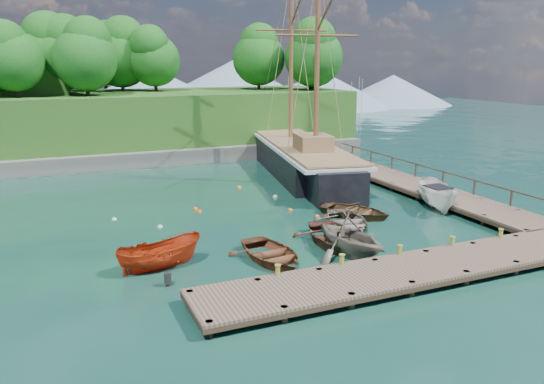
{
  "coord_description": "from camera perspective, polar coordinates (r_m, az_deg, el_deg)",
  "views": [
    {
      "loc": [
        -12.07,
        -23.53,
        9.14
      ],
      "look_at": [
        -0.97,
        2.65,
        2.0
      ],
      "focal_mm": 35.0,
      "sensor_mm": 36.0,
      "label": 1
    }
  ],
  "objects": [
    {
      "name": "headland",
      "position": [
        55.02,
        -24.1,
        9.14
      ],
      "size": [
        51.0,
        19.31,
        12.9
      ],
      "color": "#474744",
      "rests_on": "ground"
    },
    {
      "name": "mooring_buoy_3",
      "position": [
        36.07,
        0.35,
        -0.59
      ],
      "size": [
        0.35,
        0.35,
        0.35
      ],
      "primitive_type": "sphere",
      "color": "silver",
      "rests_on": "ground"
    },
    {
      "name": "cabin_boat_white",
      "position": [
        34.92,
        17.3,
        -1.74
      ],
      "size": [
        3.6,
        5.31,
        1.92
      ],
      "primitive_type": "imported",
      "rotation": [
        0.0,
        0.0,
        -0.39
      ],
      "color": "white",
      "rests_on": "ground"
    },
    {
      "name": "rowboat_2",
      "position": [
        27.19,
        6.78,
        -5.65
      ],
      "size": [
        4.28,
        5.46,
        1.03
      ],
      "primitive_type": "imported",
      "rotation": [
        0.0,
        0.0,
        -0.16
      ],
      "color": "brown",
      "rests_on": "ground"
    },
    {
      "name": "bollard_0",
      "position": [
        22.11,
        0.62,
        -10.33
      ],
      "size": [
        0.26,
        0.26,
        0.45
      ],
      "primitive_type": "cylinder",
      "color": "olive",
      "rests_on": "ground"
    },
    {
      "name": "rowboat_0",
      "position": [
        24.98,
        -0.1,
        -7.37
      ],
      "size": [
        3.5,
        4.65,
        0.91
      ],
      "primitive_type": "imported",
      "rotation": [
        0.0,
        0.0,
        0.08
      ],
      "color": "brown",
      "rests_on": "ground"
    },
    {
      "name": "mooring_buoy_6",
      "position": [
        32.41,
        -16.61,
        -2.89
      ],
      "size": [
        0.28,
        0.28,
        0.28
      ],
      "primitive_type": "sphere",
      "color": "white",
      "rests_on": "ground"
    },
    {
      "name": "mooring_buoy_4",
      "position": [
        33.46,
        -8.23,
        -1.91
      ],
      "size": [
        0.33,
        0.33,
        0.33
      ],
      "primitive_type": "sphere",
      "color": "#D7580D",
      "rests_on": "ground"
    },
    {
      "name": "rowboat_3",
      "position": [
        29.89,
        8.06,
        -3.86
      ],
      "size": [
        4.3,
        5.19,
        0.93
      ],
      "primitive_type": "imported",
      "rotation": [
        0.0,
        0.0,
        -0.27
      ],
      "color": "#70655A",
      "rests_on": "ground"
    },
    {
      "name": "rowboat_1",
      "position": [
        25.9,
        8.26,
        -6.72
      ],
      "size": [
        4.53,
        4.98,
        2.27
      ],
      "primitive_type": "imported",
      "rotation": [
        0.0,
        0.0,
        0.21
      ],
      "color": "#726B5C",
      "rests_on": "ground"
    },
    {
      "name": "ground",
      "position": [
        27.99,
        3.96,
        -5.0
      ],
      "size": [
        160.0,
        160.0,
        0.0
      ],
      "primitive_type": "plane",
      "color": "#133D34",
      "rests_on": "ground"
    },
    {
      "name": "distant_ridge",
      "position": [
        95.08,
        -13.28,
        10.84
      ],
      "size": [
        117.0,
        40.0,
        10.0
      ],
      "color": "#728CA5",
      "rests_on": "ground"
    },
    {
      "name": "mooring_buoy_2",
      "position": [
        32.94,
        1.96,
        -2.02
      ],
      "size": [
        0.3,
        0.3,
        0.3
      ],
      "primitive_type": "sphere",
      "color": "#D15514",
      "rests_on": "ground"
    },
    {
      "name": "mooring_buoy_0",
      "position": [
        30.33,
        -11.96,
        -3.76
      ],
      "size": [
        0.3,
        0.3,
        0.3
      ],
      "primitive_type": "sphere",
      "color": "silver",
      "rests_on": "ground"
    },
    {
      "name": "mooring_buoy_7",
      "position": [
        31.77,
        4.86,
        -2.68
      ],
      "size": [
        0.28,
        0.28,
        0.28
      ],
      "primitive_type": "sphere",
      "color": "#D0621C",
      "rests_on": "ground"
    },
    {
      "name": "schooner",
      "position": [
        43.09,
        3.22,
        3.3
      ],
      "size": [
        8.48,
        26.72,
        19.62
      ],
      "rotation": [
        0.0,
        0.0,
        -0.19
      ],
      "color": "black",
      "rests_on": "ground"
    },
    {
      "name": "dock_east",
      "position": [
        39.55,
        14.32,
        0.93
      ],
      "size": [
        3.2,
        24.0,
        1.1
      ],
      "color": "#49392D",
      "rests_on": "ground"
    },
    {
      "name": "bollard_4",
      "position": [
        28.75,
        23.22,
        -5.64
      ],
      "size": [
        0.26,
        0.26,
        0.45
      ],
      "primitive_type": "cylinder",
      "color": "olive",
      "rests_on": "ground"
    },
    {
      "name": "bollard_2",
      "position": [
        24.93,
        13.48,
        -7.83
      ],
      "size": [
        0.26,
        0.26,
        0.45
      ],
      "primitive_type": "cylinder",
      "color": "olive",
      "rests_on": "ground"
    },
    {
      "name": "bollard_1",
      "position": [
        23.37,
        7.46,
        -9.06
      ],
      "size": [
        0.26,
        0.26,
        0.45
      ],
      "primitive_type": "cylinder",
      "color": "olive",
      "rests_on": "ground"
    },
    {
      "name": "motorboat_orange",
      "position": [
        24.56,
        -11.88,
        -8.07
      ],
      "size": [
        4.14,
        2.11,
        1.52
      ],
      "primitive_type": "imported",
      "rotation": [
        0.0,
        0.0,
        1.73
      ],
      "color": "#BB3110",
      "rests_on": "ground"
    },
    {
      "name": "rowboat_4",
      "position": [
        32.12,
        8.89,
        -2.62
      ],
      "size": [
        4.97,
        5.32,
        0.9
      ],
      "primitive_type": "imported",
      "rotation": [
        0.0,
        0.0,
        0.58
      ],
      "color": "#4D341E",
      "rests_on": "ground"
    },
    {
      "name": "mooring_buoy_5",
      "position": [
        38.69,
        -3.54,
        0.4
      ],
      "size": [
        0.33,
        0.33,
        0.33
      ],
      "primitive_type": "sphere",
      "color": "orange",
      "rests_on": "ground"
    },
    {
      "name": "mooring_buoy_1",
      "position": [
        32.88,
        -7.81,
        -2.18
      ],
      "size": [
        0.31,
        0.31,
        0.31
      ],
      "primitive_type": "sphere",
      "color": "#F25806",
      "rests_on": "ground"
    },
    {
      "name": "dock_near",
      "position": [
        23.75,
        15.54,
        -7.96
      ],
      "size": [
        20.0,
        3.2,
        1.1
      ],
      "color": "#49392D",
      "rests_on": "ground"
    },
    {
      "name": "bollard_3",
      "position": [
        26.74,
        18.71,
        -6.68
      ],
      "size": [
        0.26,
        0.26,
        0.45
      ],
      "primitive_type": "cylinder",
      "color": "olive",
      "rests_on": "ground"
    }
  ]
}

